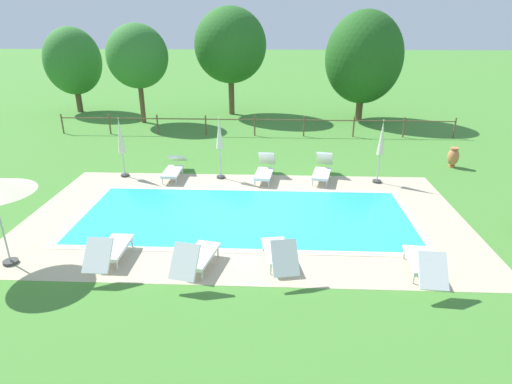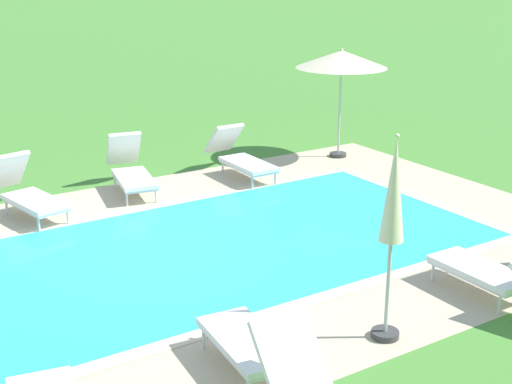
% 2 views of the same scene
% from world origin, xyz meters
% --- Properties ---
extents(ground_plane, '(160.00, 160.00, 0.00)m').
position_xyz_m(ground_plane, '(0.00, 0.00, 0.00)').
color(ground_plane, '#478433').
extents(pool_deck_paving, '(13.36, 7.51, 0.01)m').
position_xyz_m(pool_deck_paving, '(0.00, 0.00, 0.00)').
color(pool_deck_paving, '#BCAD8E').
rests_on(pool_deck_paving, ground).
extents(swimming_pool_water, '(9.97, 4.12, 0.01)m').
position_xyz_m(swimming_pool_water, '(0.00, 0.00, 0.01)').
color(swimming_pool_water, '#2DB7C6').
rests_on(swimming_pool_water, ground).
extents(pool_coping_rim, '(10.45, 4.60, 0.01)m').
position_xyz_m(pool_coping_rim, '(0.00, 0.00, 0.01)').
color(pool_coping_rim, beige).
rests_on(pool_coping_rim, ground).
extents(sun_lounger_north_near_steps, '(0.80, 1.97, 0.94)m').
position_xyz_m(sun_lounger_north_near_steps, '(0.51, 3.32, 0.39)').
color(sun_lounger_north_near_steps, white).
rests_on(sun_lounger_north_near_steps, ground).
extents(sun_lounger_north_mid, '(0.98, 1.99, 0.94)m').
position_xyz_m(sun_lounger_north_mid, '(2.70, 3.41, 0.39)').
color(sun_lounger_north_mid, white).
rests_on(sun_lounger_north_mid, ground).
extents(sun_lounger_north_far, '(0.62, 1.90, 0.95)m').
position_xyz_m(sun_lounger_north_far, '(-3.13, -2.92, 0.39)').
color(sun_lounger_north_far, white).
rests_on(sun_lounger_north_far, ground).
extents(sun_lounger_north_end, '(0.75, 1.95, 0.94)m').
position_xyz_m(sun_lounger_north_end, '(4.39, -3.21, 0.39)').
color(sun_lounger_north_end, white).
rests_on(sun_lounger_north_end, ground).
extents(sun_lounger_south_near_corner, '(0.94, 1.93, 1.00)m').
position_xyz_m(sun_lounger_south_near_corner, '(1.03, -2.91, 0.40)').
color(sun_lounger_south_near_corner, white).
rests_on(sun_lounger_south_near_corner, ground).
extents(sun_lounger_south_mid, '(0.97, 1.91, 1.01)m').
position_xyz_m(sun_lounger_south_mid, '(-0.95, -3.20, 0.40)').
color(sun_lounger_south_mid, white).
rests_on(sun_lounger_south_mid, ground).
extents(sun_lounger_south_far, '(0.61, 2.07, 0.73)m').
position_xyz_m(sun_lounger_south_far, '(-2.98, 3.43, 0.35)').
color(sun_lounger_south_far, white).
rests_on(sun_lounger_south_far, ground).
extents(patio_umbrella_closed_row_west, '(0.32, 0.32, 2.37)m').
position_xyz_m(patio_umbrella_closed_row_west, '(4.72, 3.15, 1.53)').
color(patio_umbrella_closed_row_west, '#383838').
rests_on(patio_umbrella_closed_row_west, ground).
extents(patio_umbrella_closed_row_mid_west, '(0.32, 0.32, 2.30)m').
position_xyz_m(patio_umbrella_closed_row_mid_west, '(-4.92, 3.39, 1.48)').
color(patio_umbrella_closed_row_mid_west, '#383838').
rests_on(patio_umbrella_closed_row_mid_west, ground).
extents(patio_umbrella_closed_row_centre, '(0.32, 0.32, 2.38)m').
position_xyz_m(patio_umbrella_closed_row_centre, '(-1.17, 3.36, 1.59)').
color(patio_umbrella_closed_row_centre, '#383838').
rests_on(patio_umbrella_closed_row_centre, ground).
extents(terracotta_urn_near_fence, '(0.45, 0.45, 0.83)m').
position_xyz_m(terracotta_urn_near_fence, '(8.19, 5.09, 0.44)').
color(terracotta_urn_near_fence, '#C67547').
rests_on(terracotta_urn_near_fence, ground).
extents(perimeter_fence, '(20.54, 0.08, 1.05)m').
position_xyz_m(perimeter_fence, '(-0.19, 9.85, 0.67)').
color(perimeter_fence, brown).
rests_on(perimeter_fence, ground).
extents(tree_far_west, '(4.45, 4.45, 6.23)m').
position_xyz_m(tree_far_west, '(5.94, 14.00, 3.62)').
color(tree_far_west, brown).
rests_on(tree_far_west, ground).
extents(tree_west_mid, '(3.41, 3.41, 5.51)m').
position_xyz_m(tree_west_mid, '(-6.90, 12.68, 3.74)').
color(tree_west_mid, brown).
rests_on(tree_west_mid, ground).
extents(tree_centre, '(4.38, 4.38, 6.45)m').
position_xyz_m(tree_centre, '(-1.92, 15.32, 4.19)').
color(tree_centre, brown).
rests_on(tree_centre, ground).
extents(tree_east_mid, '(3.53, 3.53, 5.30)m').
position_xyz_m(tree_east_mid, '(-12.02, 15.60, 3.21)').
color(tree_east_mid, brown).
rests_on(tree_east_mid, ground).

